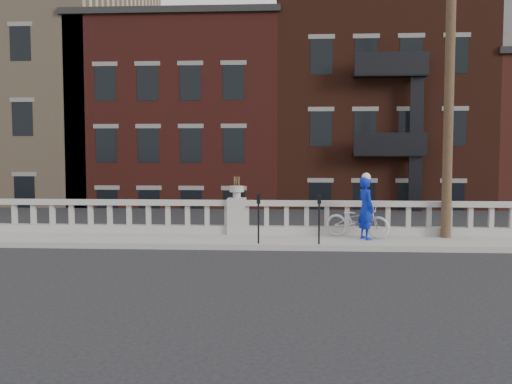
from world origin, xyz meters
TOP-DOWN VIEW (x-y plane):
  - ground at (0.00, 0.00)m, footprint 120.00×120.00m
  - sidewalk at (0.00, 3.00)m, footprint 32.00×2.20m
  - balustrade at (0.00, 3.95)m, footprint 28.00×0.34m
  - planter_pedestal at (0.00, 3.95)m, footprint 0.55×0.55m
  - lower_level at (0.56, 23.04)m, footprint 80.00×44.00m
  - utility_pole at (6.20, 3.60)m, footprint 1.60×0.28m
  - parking_meter_b at (0.77, 2.15)m, footprint 0.10×0.09m
  - parking_meter_c at (2.42, 2.15)m, footprint 0.10×0.09m
  - bicycle at (3.61, 3.47)m, footprint 2.03×1.41m
  - cyclist at (3.80, 3.11)m, footprint 0.65×0.77m

SIDE VIEW (x-z plane):
  - ground at x=0.00m, z-range 0.00..0.00m
  - sidewalk at x=0.00m, z-range 0.00..0.15m
  - balustrade at x=0.00m, z-range 0.13..1.16m
  - bicycle at x=3.61m, z-range 0.15..1.16m
  - planter_pedestal at x=0.00m, z-range -0.05..1.71m
  - parking_meter_b at x=0.77m, z-range 0.32..1.68m
  - parking_meter_c at x=2.42m, z-range 0.32..1.68m
  - cyclist at x=3.80m, z-range 0.15..1.95m
  - lower_level at x=0.56m, z-range -7.77..13.03m
  - utility_pole at x=6.20m, z-range 0.24..10.24m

